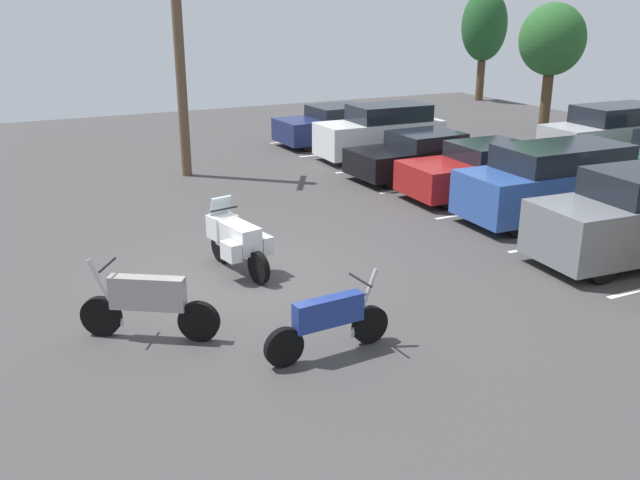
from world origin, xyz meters
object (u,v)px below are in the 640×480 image
object	(u,v)px
car_far_silver	(610,133)
utility_pole	(179,50)
motorcycle_second	(147,303)
motorcycle_third	(329,321)
motorcycle_touring	(236,239)
car_grey	(639,216)
car_white	(381,132)
car_navy	(334,125)
car_blue	(553,182)
car_red	(481,170)
car_black	(419,155)

from	to	relation	value
car_far_silver	utility_pole	bearing A→B (deg)	-107.42
motorcycle_second	motorcycle_third	world-z (taller)	motorcycle_second
motorcycle_touring	car_grey	bearing A→B (deg)	68.38
motorcycle_touring	car_white	distance (m)	11.34
car_white	car_grey	world-z (taller)	car_grey
utility_pole	motorcycle_third	bearing A→B (deg)	-5.91
car_navy	car_blue	bearing A→B (deg)	2.11
car_grey	utility_pole	world-z (taller)	utility_pole
car_far_silver	utility_pole	distance (m)	14.55
motorcycle_touring	car_navy	size ratio (longest dim) A/B	0.47
motorcycle_second	car_far_silver	size ratio (longest dim) A/B	0.43
car_grey	utility_pole	xyz separation A→B (m)	(-11.51, -6.41, 2.86)
motorcycle_touring	car_navy	distance (m)	13.42
car_grey	motorcycle_third	bearing A→B (deg)	-83.67
car_white	car_blue	distance (m)	7.99
car_blue	car_grey	size ratio (longest dim) A/B	1.01
motorcycle_second	car_white	bearing A→B (deg)	133.95
car_red	utility_pole	xyz separation A→B (m)	(-6.01, -6.70, 3.09)
car_navy	car_white	size ratio (longest dim) A/B	1.01
car_black	car_blue	bearing A→B (deg)	5.36
car_grey	car_black	bearing A→B (deg)	179.97
motorcycle_second	car_blue	xyz separation A→B (m)	(-2.06, 10.55, 0.34)
car_grey	car_navy	bearing A→B (deg)	179.67
car_black	utility_pole	world-z (taller)	utility_pole
car_blue	car_far_silver	xyz separation A→B (m)	(-4.26, 6.71, -0.01)
car_red	car_grey	xyz separation A→B (m)	(5.50, -0.29, 0.22)
motorcycle_touring	car_navy	world-z (taller)	car_navy
car_red	utility_pole	distance (m)	9.52
car_blue	motorcycle_second	bearing A→B (deg)	-78.94
car_navy	car_blue	xyz separation A→B (m)	(10.99, 0.40, 0.24)
motorcycle_third	car_navy	bearing A→B (deg)	152.31
motorcycle_second	utility_pole	size ratio (longest dim) A/B	0.27
car_white	car_grey	size ratio (longest dim) A/B	0.93
motorcycle_third	car_blue	xyz separation A→B (m)	(-3.83, 8.18, 0.40)
motorcycle_touring	car_far_silver	world-z (taller)	car_far_silver
car_red	car_grey	distance (m)	5.51
motorcycle_second	car_far_silver	bearing A→B (deg)	110.12
motorcycle_touring	car_blue	distance (m)	8.28
motorcycle_second	car_white	xyz separation A→B (m)	(-10.05, 10.43, 0.30)
motorcycle_third	car_white	world-z (taller)	car_white
car_white	car_blue	bearing A→B (deg)	0.90
car_blue	utility_pole	size ratio (longest dim) A/B	0.64
car_far_silver	motorcycle_touring	bearing A→B (deg)	-74.51
motorcycle_second	utility_pole	distance (m)	11.65
car_far_silver	utility_pole	world-z (taller)	utility_pole
motorcycle_touring	car_far_silver	size ratio (longest dim) A/B	0.44
car_grey	car_blue	bearing A→B (deg)	170.75
motorcycle_third	car_blue	size ratio (longest dim) A/B	0.46
motorcycle_touring	car_white	bearing A→B (deg)	134.06
car_navy	car_far_silver	world-z (taller)	car_far_silver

